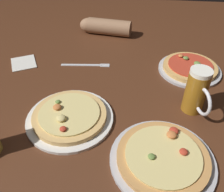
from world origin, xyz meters
TOP-DOWN VIEW (x-y plane):
  - ground_plane at (0.00, 0.00)m, footprint 2.40×2.40m
  - pizza_plate_near at (-0.14, -0.12)m, footprint 0.31×0.31m
  - pizza_plate_far at (0.33, 0.24)m, footprint 0.28×0.28m
  - pizza_plate_side at (0.18, -0.26)m, footprint 0.32×0.32m
  - beer_mug_amber at (0.30, -0.02)m, footprint 0.08×0.14m
  - napkin_folded at (-0.45, 0.22)m, footprint 0.15×0.16m
  - fork_left at (-0.15, 0.23)m, footprint 0.23×0.04m
  - diner_arm at (-0.11, 0.57)m, footprint 0.30×0.12m

SIDE VIEW (x-z plane):
  - ground_plane at x=0.00m, z-range -0.03..0.00m
  - fork_left at x=-0.15m, z-range 0.00..0.01m
  - napkin_folded at x=-0.45m, z-range 0.00..0.01m
  - pizza_plate_near at x=-0.14m, z-range -0.01..0.04m
  - pizza_plate_far at x=0.33m, z-range -0.01..0.04m
  - pizza_plate_side at x=0.18m, z-range -0.01..0.04m
  - diner_arm at x=-0.11m, z-range 0.00..0.09m
  - beer_mug_amber at x=0.30m, z-range 0.00..0.17m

